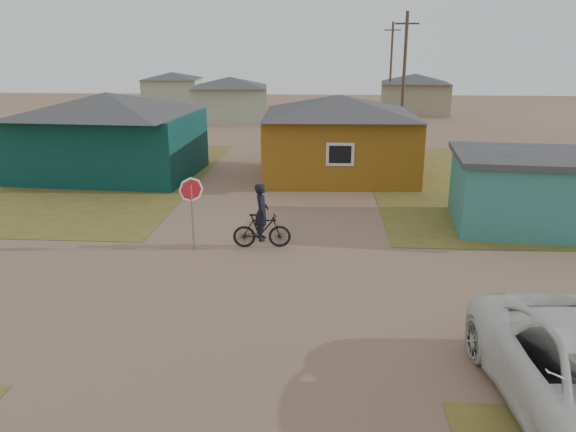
# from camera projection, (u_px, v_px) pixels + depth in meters

# --- Properties ---
(ground) EXTENTS (120.00, 120.00, 0.00)m
(ground) POSITION_uv_depth(u_px,v_px,m) (250.00, 299.00, 14.14)
(ground) COLOR #88674E
(grass_nw) EXTENTS (20.00, 18.00, 0.00)m
(grass_nw) POSITION_uv_depth(u_px,v_px,m) (0.00, 176.00, 27.40)
(grass_nw) COLOR olive
(grass_nw) RESTS_ON ground
(house_teal) EXTENTS (8.93, 7.08, 4.00)m
(house_teal) POSITION_uv_depth(u_px,v_px,m) (109.00, 133.00, 26.94)
(house_teal) COLOR #09332E
(house_teal) RESTS_ON ground
(house_yellow) EXTENTS (7.72, 6.76, 3.90)m
(house_yellow) POSITION_uv_depth(u_px,v_px,m) (339.00, 135.00, 26.75)
(house_yellow) COLOR #8F5B16
(house_yellow) RESTS_ON ground
(shed_turquoise) EXTENTS (6.71, 4.93, 2.60)m
(shed_turquoise) POSITION_uv_depth(u_px,v_px,m) (546.00, 191.00, 19.38)
(shed_turquoise) COLOR #387D72
(shed_turquoise) RESTS_ON ground
(house_pale_west) EXTENTS (7.04, 6.15, 3.60)m
(house_pale_west) POSITION_uv_depth(u_px,v_px,m) (230.00, 98.00, 46.40)
(house_pale_west) COLOR #A3AC94
(house_pale_west) RESTS_ON ground
(house_beige_east) EXTENTS (6.95, 6.05, 3.60)m
(house_beige_east) POSITION_uv_depth(u_px,v_px,m) (415.00, 93.00, 51.14)
(house_beige_east) COLOR gray
(house_beige_east) RESTS_ON ground
(house_pale_north) EXTENTS (6.28, 5.81, 3.40)m
(house_pale_north) POSITION_uv_depth(u_px,v_px,m) (173.00, 88.00, 58.36)
(house_pale_north) COLOR #A3AC94
(house_pale_north) RESTS_ON ground
(utility_pole_near) EXTENTS (1.40, 0.20, 8.00)m
(utility_pole_near) POSITION_uv_depth(u_px,v_px,m) (404.00, 79.00, 33.52)
(utility_pole_near) COLOR #4E3D2F
(utility_pole_near) RESTS_ON ground
(utility_pole_far) EXTENTS (1.40, 0.20, 8.00)m
(utility_pole_far) POSITION_uv_depth(u_px,v_px,m) (391.00, 68.00, 48.72)
(utility_pole_far) COLOR #4E3D2F
(utility_pole_far) RESTS_ON ground
(stop_sign) EXTENTS (0.76, 0.13, 2.33)m
(stop_sign) POSITION_uv_depth(u_px,v_px,m) (191.00, 197.00, 17.05)
(stop_sign) COLOR gray
(stop_sign) RESTS_ON ground
(cyclist) EXTENTS (1.87, 0.69, 2.07)m
(cyclist) POSITION_uv_depth(u_px,v_px,m) (262.00, 224.00, 17.57)
(cyclist) COLOR black
(cyclist) RESTS_ON ground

